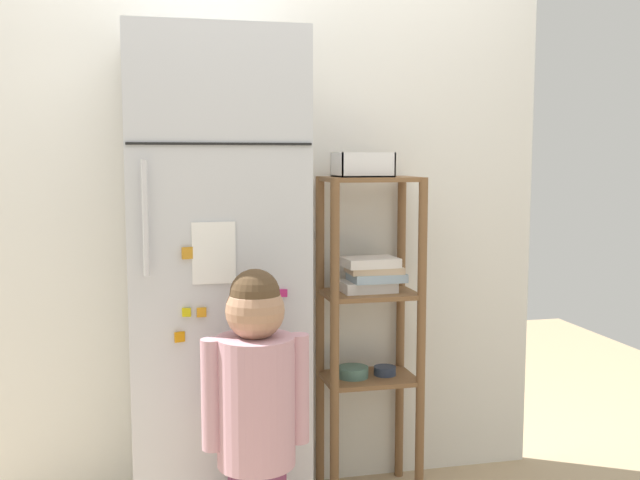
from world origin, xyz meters
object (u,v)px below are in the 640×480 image
object	(u,v)px
refrigerator	(215,289)
pantry_shelf_unit	(370,307)
fruit_bin	(365,167)
child_standing	(256,400)

from	to	relation	value
refrigerator	pantry_shelf_unit	size ratio (longest dim) A/B	1.39
fruit_bin	refrigerator	bearing A→B (deg)	-166.62
refrigerator	fruit_bin	world-z (taller)	refrigerator
fruit_bin	pantry_shelf_unit	bearing A→B (deg)	8.55
pantry_shelf_unit	fruit_bin	size ratio (longest dim) A/B	6.08
refrigerator	child_standing	size ratio (longest dim) A/B	1.73
child_standing	pantry_shelf_unit	world-z (taller)	pantry_shelf_unit
refrigerator	pantry_shelf_unit	distance (m)	0.66
child_standing	pantry_shelf_unit	bearing A→B (deg)	47.73
child_standing	pantry_shelf_unit	size ratio (longest dim) A/B	0.80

